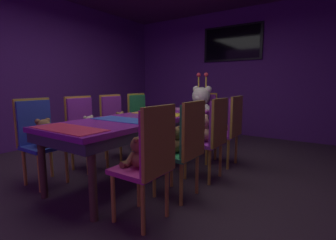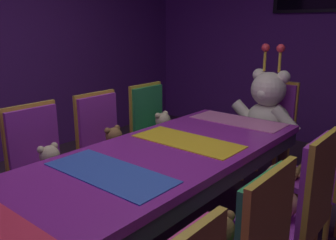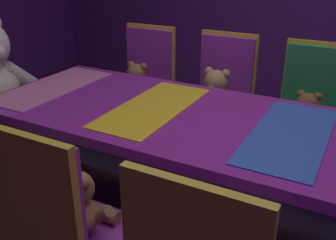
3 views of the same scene
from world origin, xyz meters
name	(u,v)px [view 1 (image 1 of 3)]	position (x,y,z in m)	size (l,w,h in m)	color
ground_plane	(144,173)	(0.00, 0.00, 0.00)	(7.90, 7.90, 0.00)	#3F2D38
wall_back	(232,73)	(0.00, 3.20, 1.40)	(5.20, 0.12, 2.80)	#59267F
wall_left	(32,70)	(-2.60, 0.00, 1.40)	(0.12, 6.40, 2.80)	#59267F
banquet_table	(143,123)	(0.00, 0.00, 0.65)	(0.90, 2.48, 0.75)	purple
chair_left_0	(38,132)	(-0.83, -0.91, 0.60)	(0.42, 0.41, 0.98)	#2D47B2
teddy_left_0	(45,134)	(-0.68, -0.91, 0.59)	(0.25, 0.33, 0.31)	olive
chair_left_1	(83,125)	(-0.83, -0.29, 0.60)	(0.42, 0.41, 0.98)	purple
teddy_left_1	(90,127)	(-0.68, -0.29, 0.58)	(0.23, 0.29, 0.28)	beige
chair_left_2	(114,120)	(-0.83, 0.29, 0.60)	(0.42, 0.41, 0.98)	purple
teddy_left_2	(121,122)	(-0.68, 0.29, 0.58)	(0.23, 0.29, 0.27)	olive
chair_left_3	(140,116)	(-0.81, 0.88, 0.60)	(0.42, 0.41, 0.98)	#268C4C
teddy_left_3	(146,117)	(-0.66, 0.88, 0.58)	(0.24, 0.30, 0.29)	beige
chair_right_0	(152,154)	(0.82, -0.88, 0.60)	(0.42, 0.41, 0.98)	#CC338C
teddy_right_0	(138,154)	(0.68, -0.88, 0.57)	(0.22, 0.28, 0.27)	brown
chair_right_1	(187,141)	(0.82, -0.32, 0.60)	(0.42, 0.41, 0.98)	#268C4C
teddy_right_1	(175,141)	(0.68, -0.32, 0.57)	(0.22, 0.28, 0.27)	brown
chair_right_2	(213,131)	(0.84, 0.28, 0.60)	(0.42, 0.41, 0.98)	purple
teddy_right_2	(202,130)	(0.69, 0.28, 0.60)	(0.26, 0.34, 0.32)	tan
chair_right_3	(231,124)	(0.82, 0.90, 0.60)	(0.42, 0.41, 0.98)	purple
teddy_right_3	(221,124)	(0.68, 0.90, 0.58)	(0.24, 0.30, 0.29)	olive
throne_chair	(205,114)	(0.00, 1.79, 0.60)	(0.41, 0.42, 0.98)	purple
king_teddy_bear	(201,107)	(0.00, 1.62, 0.74)	(0.69, 0.54, 0.89)	silver
wall_tv	(232,43)	(0.00, 3.11, 2.05)	(1.32, 0.06, 0.77)	black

